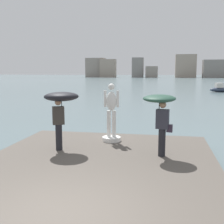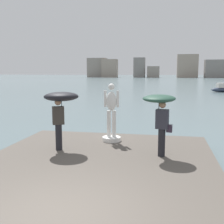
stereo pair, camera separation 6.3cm
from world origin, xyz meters
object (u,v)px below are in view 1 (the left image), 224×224
at_px(statue_white_figure, 111,119).
at_px(onlooker_left, 61,102).
at_px(onlooker_right, 160,108).
at_px(boat_far, 220,89).

bearing_deg(statue_white_figure, onlooker_left, -134.53).
bearing_deg(onlooker_right, boat_far, 76.93).
xyz_separation_m(onlooker_right, boat_far, (8.21, 35.37, -1.46)).
bearing_deg(onlooker_left, statue_white_figure, 45.47).
bearing_deg(onlooker_left, onlooker_right, -1.98).
bearing_deg(boat_far, statue_white_figure, -106.56).
height_order(onlooker_left, onlooker_right, onlooker_left).
distance_m(statue_white_figure, onlooker_left, 2.19).
bearing_deg(statue_white_figure, boat_far, 73.44).
height_order(onlooker_right, boat_far, onlooker_right).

